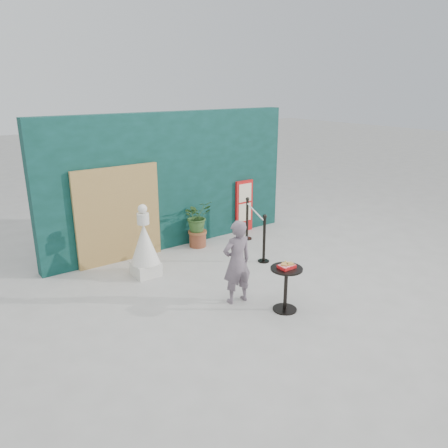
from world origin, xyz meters
TOP-DOWN VIEW (x-y plane):
  - ground at (0.00, 0.00)m, footprint 60.00×60.00m
  - back_wall at (0.00, 3.15)m, footprint 6.00×0.30m
  - bamboo_fence at (-1.40, 2.94)m, footprint 1.80×0.08m
  - woman at (-0.54, 0.09)m, footprint 0.56×0.40m
  - menu_board at (1.90, 2.95)m, footprint 0.50×0.07m
  - statue at (-1.31, 1.98)m, footprint 0.56×0.56m
  - cafe_table at (-0.08, -0.62)m, footprint 0.52×0.52m
  - food_basket at (-0.08, -0.62)m, footprint 0.26×0.19m
  - planter at (0.36, 2.72)m, footprint 0.63×0.55m
  - stanchion_barrier at (1.29, 1.79)m, footprint 0.84×1.54m

SIDE VIEW (x-z plane):
  - ground at x=0.00m, z-range 0.00..0.00m
  - stanchion_barrier at x=1.29m, z-range -0.02..1.01m
  - cafe_table at x=-0.08m, z-range 0.12..0.87m
  - statue at x=-1.31m, z-range -0.13..1.30m
  - planter at x=0.36m, z-range 0.09..1.16m
  - menu_board at x=1.90m, z-range 0.00..1.30m
  - woman at x=-0.54m, z-range 0.00..1.45m
  - food_basket at x=-0.08m, z-range 0.73..0.84m
  - bamboo_fence at x=-1.40m, z-range 0.00..2.00m
  - back_wall at x=0.00m, z-range 0.00..3.00m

